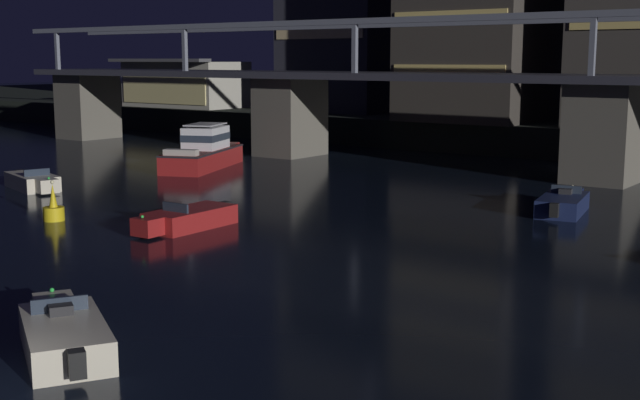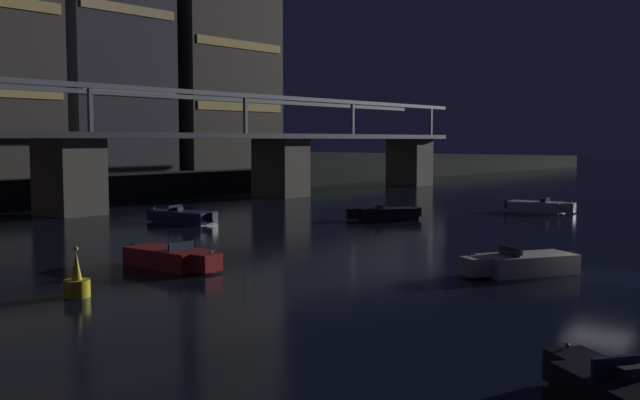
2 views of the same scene
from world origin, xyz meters
The scene contains 9 objects.
ground_plane centered at (0.00, 0.00, 0.00)m, with size 400.00×400.00×0.00m, color black.
river_bridge centered at (0.00, 38.23, 4.12)m, with size 96.18×6.40×9.38m.
tower_east_low centered at (28.84, 54.60, 19.62)m, with size 13.86×9.08×35.15m.
speedboat_near_center centered at (1.66, 27.58, 0.41)m, with size 2.51×5.22×1.16m.
speedboat_near_right centered at (-1.34, 2.70, 0.41)m, with size 4.86×3.64×1.16m.
speedboat_mid_center centered at (23.54, 12.75, 0.41)m, with size 2.35×5.23×1.16m.
speedboat_far_center centered at (11.92, 18.74, 0.41)m, with size 4.46×4.32×1.16m.
speedboat_far_right centered at (-9.49, 14.86, 0.41)m, with size 1.90×5.21×1.16m.
channel_buoy centered at (-15.35, 12.70, 0.48)m, with size 0.90×0.90×1.76m.
Camera 2 is at (-29.29, -9.93, 5.44)m, focal length 41.36 mm.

